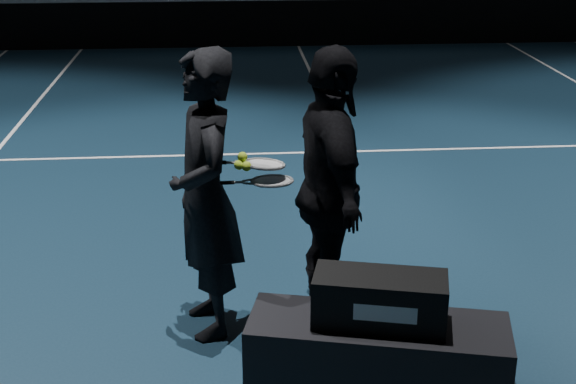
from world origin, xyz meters
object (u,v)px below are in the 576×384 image
racket_bag (380,300)px  player_b (331,191)px  racket_lower (272,181)px  player_bench (377,356)px  player_a (205,196)px  racket_upper (264,164)px  tennis_balls (243,163)px

racket_bag → player_b: player_b is taller
racket_lower → player_b: bearing=0.0°
player_b → racket_lower: (-0.40, -0.01, 0.09)m
player_bench → racket_bag: racket_bag is taller
player_a → racket_upper: player_a is taller
player_b → racket_upper: size_ratio=2.92×
player_bench → player_b: player_b is taller
player_a → racket_lower: size_ratio=2.92×
racket_bag → player_bench: bearing=0.0°
player_b → racket_lower: bearing=85.0°
player_bench → tennis_balls: size_ratio=13.14×
player_bench → player_a: 1.54m
racket_lower → racket_upper: 0.13m
racket_bag → racket_upper: 1.24m
racket_lower → racket_upper: size_ratio=1.00×
racket_bag → player_a: 1.39m
player_b → racket_bag: bearing=-174.7°
racket_upper → tennis_balls: bearing=-170.4°
player_bench → racket_lower: racket_lower is taller
player_bench → player_a: player_a is taller
racket_bag → racket_lower: bearing=138.0°
tennis_balls → racket_bag: bearing=-47.5°
player_a → racket_bag: bearing=38.3°
player_bench → tennis_balls: 1.52m
player_a → racket_upper: 0.45m
player_a → player_b: bearing=79.3°
racket_bag → racket_upper: size_ratio=1.16×
racket_bag → player_a: bearing=154.5°
racket_bag → player_b: (-0.19, 0.87, 0.36)m
player_b → racket_upper: (-0.45, 0.02, 0.20)m
racket_lower → player_bench: bearing=-57.4°
player_b → racket_lower: 0.41m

